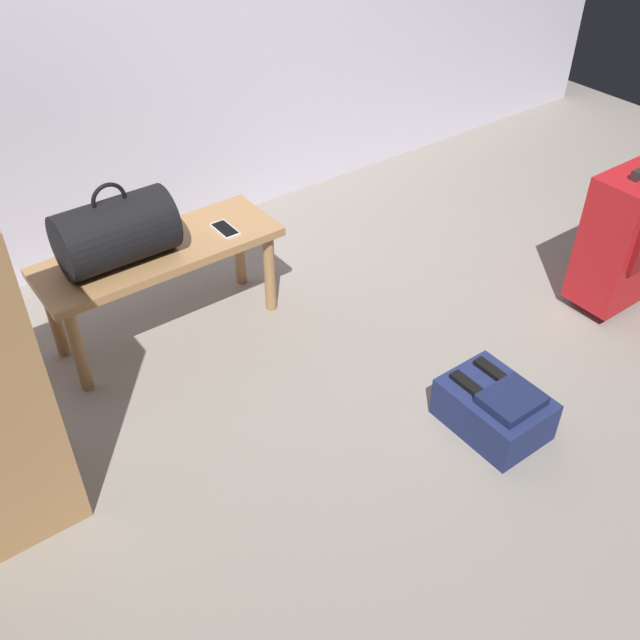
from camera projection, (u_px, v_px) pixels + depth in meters
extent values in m
plane|color=gray|center=(396.00, 379.00, 2.91)|extent=(6.60, 6.60, 0.00)
cube|color=#A87A4C|center=(159.00, 251.00, 2.90)|extent=(1.00, 0.36, 0.04)
cylinder|color=#A87A4C|center=(78.00, 350.00, 2.75)|extent=(0.05, 0.05, 0.39)
cylinder|color=#A87A4C|center=(270.00, 273.00, 3.16)|extent=(0.05, 0.05, 0.39)
cylinder|color=#A87A4C|center=(54.00, 316.00, 2.91)|extent=(0.05, 0.05, 0.39)
cylinder|color=#A87A4C|center=(239.00, 247.00, 3.32)|extent=(0.05, 0.05, 0.39)
cylinder|color=black|center=(116.00, 232.00, 2.73)|extent=(0.44, 0.26, 0.26)
torus|color=black|center=(109.00, 200.00, 2.65)|extent=(0.14, 0.02, 0.14)
cube|color=silver|center=(225.00, 229.00, 2.99)|extent=(0.07, 0.14, 0.01)
cube|color=black|center=(225.00, 228.00, 2.99)|extent=(0.06, 0.13, 0.00)
cube|color=red|center=(632.00, 234.00, 3.12)|extent=(0.47, 0.24, 0.60)
cylinder|color=black|center=(575.00, 298.00, 3.30)|extent=(0.02, 0.05, 0.05)
cylinder|color=black|center=(619.00, 274.00, 3.45)|extent=(0.02, 0.05, 0.05)
cube|color=navy|center=(493.00, 409.00, 2.66)|extent=(0.28, 0.38, 0.17)
cube|color=#182045|center=(512.00, 400.00, 2.55)|extent=(0.21, 0.17, 0.04)
cube|color=black|center=(472.00, 388.00, 2.61)|extent=(0.04, 0.19, 0.02)
cube|color=black|center=(496.00, 374.00, 2.67)|extent=(0.04, 0.19, 0.02)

